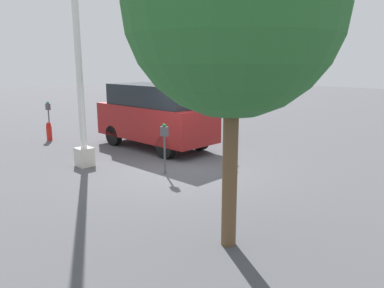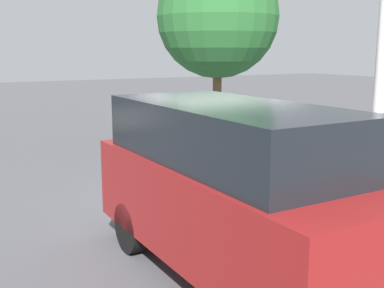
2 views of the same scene
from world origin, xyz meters
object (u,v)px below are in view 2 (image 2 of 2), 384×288
at_px(parked_van, 232,186).
at_px(street_tree, 218,17).
at_px(lamp_post, 381,65).
at_px(parking_meter_near, 237,149).

bearing_deg(parked_van, street_tree, 148.39).
bearing_deg(lamp_post, parking_meter_near, -153.54).
relative_size(parking_meter_near, street_tree, 0.26).
distance_m(parked_van, street_tree, 7.94).
distance_m(lamp_post, parked_van, 3.39).
distance_m(parking_meter_near, parked_van, 3.29).
height_order(lamp_post, parked_van, lamp_post).
distance_m(parking_meter_near, street_tree, 5.07).
bearing_deg(lamp_post, parked_van, -82.67).
bearing_deg(parking_meter_near, street_tree, 146.42).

